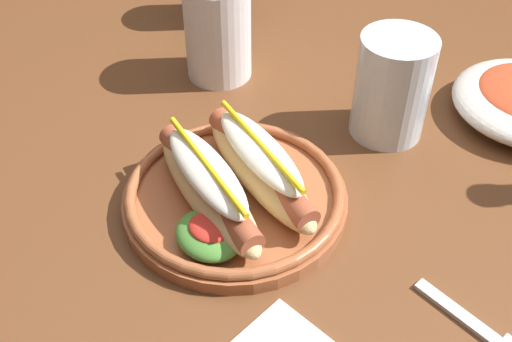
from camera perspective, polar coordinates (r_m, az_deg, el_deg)
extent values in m
cube|color=brown|center=(0.83, 6.76, 6.19)|extent=(1.26, 1.06, 0.04)
cylinder|color=brown|center=(1.61, 1.62, 10.31)|extent=(0.06, 0.06, 0.70)
cylinder|color=#9E5633|center=(0.65, -1.93, -2.66)|extent=(0.23, 0.23, 0.02)
torus|color=#9E5633|center=(0.64, -1.95, -1.91)|extent=(0.23, 0.23, 0.01)
ellipsoid|color=tan|center=(0.62, -4.43, -1.81)|extent=(0.21, 0.09, 0.04)
cylinder|color=#9E4C33|center=(0.61, -4.47, -1.29)|extent=(0.18, 0.07, 0.03)
ellipsoid|color=silver|center=(0.60, -4.56, -0.04)|extent=(0.16, 0.08, 0.02)
cylinder|color=yellow|center=(0.60, -4.61, 0.67)|extent=(0.16, 0.04, 0.01)
ellipsoid|color=tan|center=(0.64, 0.38, 0.05)|extent=(0.21, 0.09, 0.04)
cylinder|color=#9E4C33|center=(0.63, 0.38, 0.57)|extent=(0.18, 0.07, 0.03)
ellipsoid|color=silver|center=(0.62, 0.39, 1.81)|extent=(0.16, 0.08, 0.02)
cylinder|color=yellow|center=(0.62, 0.39, 2.52)|extent=(0.16, 0.04, 0.01)
ellipsoid|color=#4C8C38|center=(0.59, -4.34, -5.91)|extent=(0.07, 0.06, 0.02)
ellipsoid|color=red|center=(0.58, -4.39, -5.26)|extent=(0.04, 0.04, 0.01)
cube|color=silver|center=(0.59, 18.00, -12.26)|extent=(0.09, 0.01, 0.00)
cylinder|color=silver|center=(0.73, 12.45, 7.58)|extent=(0.09, 0.09, 0.12)
cylinder|color=white|center=(0.82, -3.54, 12.79)|extent=(0.09, 0.09, 0.13)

